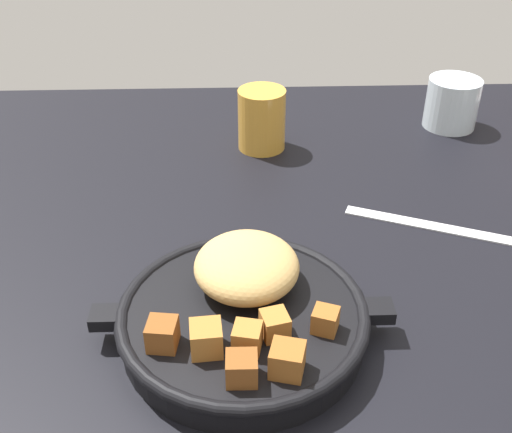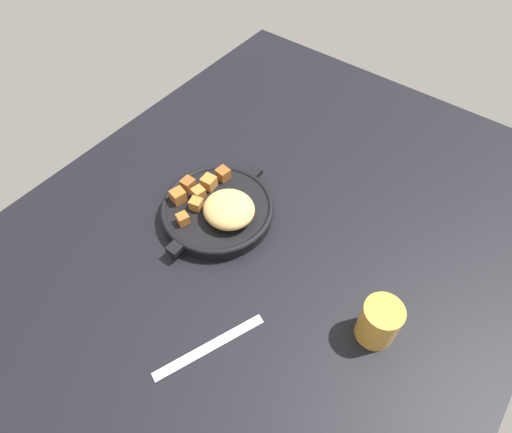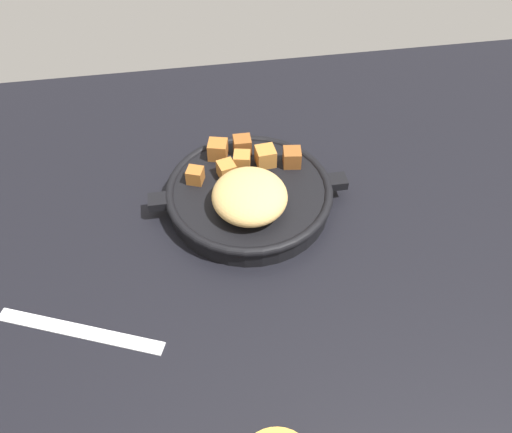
% 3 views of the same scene
% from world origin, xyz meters
% --- Properties ---
extents(ground_plane, '(1.19, 0.93, 0.02)m').
position_xyz_m(ground_plane, '(0.00, 0.00, -0.01)').
color(ground_plane, black).
extents(cast_iron_skillet, '(0.26, 0.22, 0.07)m').
position_xyz_m(cast_iron_skillet, '(0.03, -0.11, 0.02)').
color(cast_iron_skillet, black).
rests_on(cast_iron_skillet, ground_plane).
extents(butter_knife, '(0.19, 0.09, 0.00)m').
position_xyz_m(butter_knife, '(0.24, 0.05, 0.00)').
color(butter_knife, silver).
rests_on(butter_knife, ground_plane).
extents(juice_glass_amber, '(0.06, 0.06, 0.08)m').
position_xyz_m(juice_glass_amber, '(0.06, 0.25, 0.04)').
color(juice_glass_amber, gold).
rests_on(juice_glass_amber, ground_plane).
extents(water_glass_short, '(0.07, 0.07, 0.07)m').
position_xyz_m(water_glass_short, '(0.34, 0.31, 0.04)').
color(water_glass_short, silver).
rests_on(water_glass_short, ground_plane).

